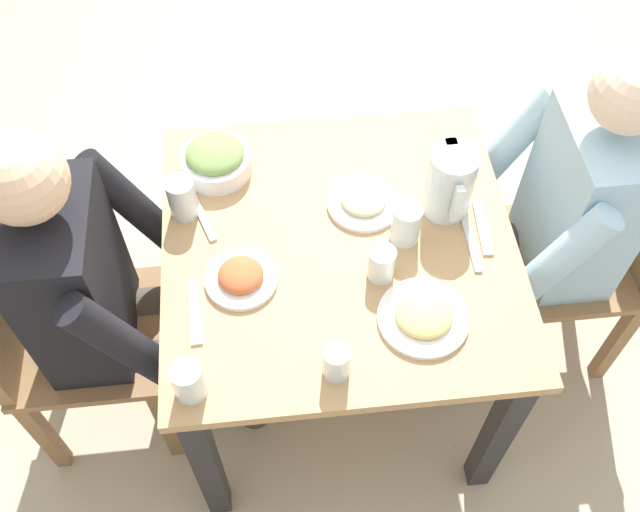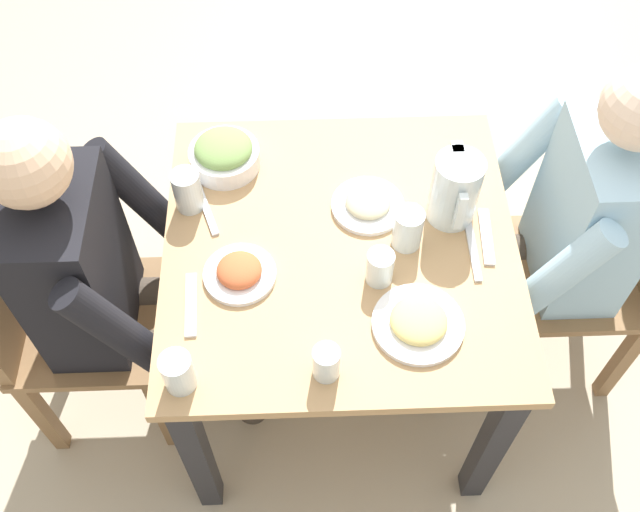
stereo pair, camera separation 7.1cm
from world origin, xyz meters
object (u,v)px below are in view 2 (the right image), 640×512
Objects in this scene: plate_rice_curry at (239,272)px; water_glass_far_right at (326,363)px; chair_far at (608,261)px; diner_far at (549,231)px; salad_bowl at (224,154)px; water_glass_near_right at (408,229)px; water_glass_center at (380,267)px; dining_table at (339,272)px; water_glass_near_left at (188,190)px; plate_fries at (418,322)px; plate_beans at (368,204)px; chair_near at (54,312)px; diner_near at (119,280)px; water_glass_far_left at (178,372)px; water_pitcher at (455,190)px.

water_glass_far_right is (0.26, 0.19, 0.03)m from plate_rice_curry.
chair_far is 0.75× the size of diner_far.
salad_bowl is 0.53m from water_glass_near_right.
plate_rice_curry is (0.16, -1.00, 0.24)m from chair_far.
water_glass_center is 0.28m from water_glass_far_right.
dining_table is 7.61× the size of water_glass_near_left.
plate_beans is at bearing -165.77° from plate_fries.
chair_near is 9.50× the size of water_glass_center.
dining_table is 0.77m from chair_near.
chair_near reaches higher than water_glass_near_right.
diner_near is at bearing -121.46° from water_glass_far_right.
diner_far is at bearing 98.15° from dining_table.
diner_far is at bearing 111.22° from water_glass_center.
chair_far is at bearing 79.58° from salad_bowl.
diner_near is 10.58× the size of water_glass_near_right.
plate_fries is at bearing 0.71° from water_glass_near_right.
diner_near is at bearing -86.53° from dining_table.
plate_beans is (-0.03, -0.68, 0.24)m from chair_far.
plate_rice_curry is at bearing -78.20° from water_glass_near_right.
water_glass_far_right reaches higher than plate_rice_curry.
water_glass_near_left is (-0.49, -0.01, 0.01)m from water_glass_far_left.
water_glass_far_right is at bearing -62.41° from chair_far.
plate_rice_curry is 0.30m from water_glass_far_left.
plate_beans is at bearing -94.02° from diner_far.
water_pitcher is 1.90× the size of water_glass_far_left.
plate_fries is at bearing -62.17° from chair_far.
water_glass_near_left is (-0.24, -0.46, 0.01)m from water_glass_center.
plate_fries is at bearing 34.80° from dining_table.
water_glass_center is 0.13m from water_glass_near_right.
chair_far reaches higher than water_glass_center.
chair_far is 4.71× the size of plate_beans.
diner_far is at bearing -90.00° from chair_far.
water_glass_center is at bearing -46.30° from water_pitcher.
salad_bowl is 0.16m from water_glass_near_left.
chair_near is at bearing -87.47° from dining_table.
chair_near is at bearing -102.32° from plate_fries.
water_glass_far_left is (0.63, -0.07, 0.01)m from salad_bowl.
water_glass_center is at bearing -36.17° from water_glass_near_right.
water_glass_near_left reaches higher than water_glass_center.
plate_fries is at bearing 41.85° from salad_bowl.
water_glass_near_right reaches higher than water_glass_center.
water_pitcher is (-0.00, -0.48, 0.32)m from chair_far.
dining_table is 9.47× the size of water_glass_center.
water_glass_far_right is at bearing -55.04° from diner_far.
plate_fries is at bearing 116.91° from water_glass_far_right.
chair_near is at bearing -83.59° from water_pitcher.
diner_far is at bearing 89.23° from water_pitcher.
salad_bowl is (-0.31, 0.47, 0.27)m from chair_near.
water_glass_near_left reaches higher than water_glass_far_right.
water_glass_center reaches higher than plate_beans.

